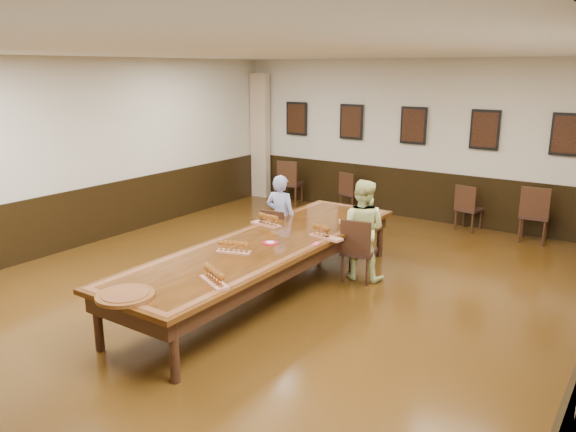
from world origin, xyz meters
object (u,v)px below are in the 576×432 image
Objects in this scene: chair_woman at (359,249)px; person_man at (281,218)px; person_woman at (362,230)px; conference_table at (267,252)px; carved_platter at (125,296)px; spare_chair_d at (535,214)px; spare_chair_b at (352,192)px; spare_chair_c at (469,207)px; chair_man at (278,235)px; spare_chair_a at (291,182)px.

chair_woman is 0.68× the size of person_man.
conference_table is at bearing 48.19° from person_woman.
carved_platter is at bearing -91.68° from conference_table.
person_woman reaches higher than spare_chair_d.
spare_chair_b is 2.51m from spare_chair_c.
spare_chair_b is 0.63× the size of person_man.
person_woman is at bearing 58.89° from conference_table.
person_woman is 0.30× the size of conference_table.
person_man reaches higher than spare_chair_d.
spare_chair_b is 0.17× the size of conference_table.
chair_man is at bearing 119.32° from conference_table.
carved_platter is (-1.37, -7.04, 0.33)m from spare_chair_c.
spare_chair_b is at bearing 104.40° from conference_table.
chair_man and spare_chair_b have the same top height.
carved_platter reaches higher than conference_table.
conference_table is at bearing 45.46° from chair_woman.
person_man is 0.94× the size of person_woman.
spare_chair_b is 4.86m from conference_table.
chair_woman is at bearing 167.94° from person_man.
chair_woman is at bearing 76.33° from carved_platter.
carved_platter is (0.62, -3.64, 0.08)m from person_man.
carved_platter is (0.61, -3.55, 0.34)m from chair_man.
spare_chair_b is 3.97m from person_woman.
spare_chair_d is at bearing 69.83° from carved_platter.
chair_man reaches higher than conference_table.
chair_man is 0.63× the size of person_man.
chair_man is 0.92× the size of chair_woman.
spare_chair_a reaches higher than carved_platter.
spare_chair_c is (1.98, 3.49, 0.01)m from chair_man.
person_woman is at bearing 76.97° from carved_platter.
conference_table is 2.34m from carved_platter.
chair_man is 1.25× the size of carved_platter.
spare_chair_b is 0.59× the size of person_woman.
person_man is at bearing 69.31° from spare_chair_c.
spare_chair_c reaches higher than spare_chair_b.
spare_chair_d reaches higher than conference_table.
spare_chair_c is (0.51, 3.53, -0.03)m from chair_woman.
chair_man is 1.46m from chair_woman.
spare_chair_d is (3.69, -0.09, 0.08)m from spare_chair_b.
spare_chair_b is at bearing 9.62° from spare_chair_c.
spare_chair_a is 3.81m from person_man.
person_man is at bearing 41.48° from spare_chair_d.
spare_chair_d reaches higher than chair_woman.
carved_platter is (-2.55, -6.95, 0.26)m from spare_chair_d.
carved_platter is at bearing 113.39° from spare_chair_b.
spare_chair_c is at bearing -108.99° from chair_woman.
conference_table is (-0.77, -1.27, -0.13)m from person_woman.
chair_woman is 3.84m from spare_chair_d.
spare_chair_c is 7.18m from carved_platter.
spare_chair_a is at bearing -54.15° from person_woman.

